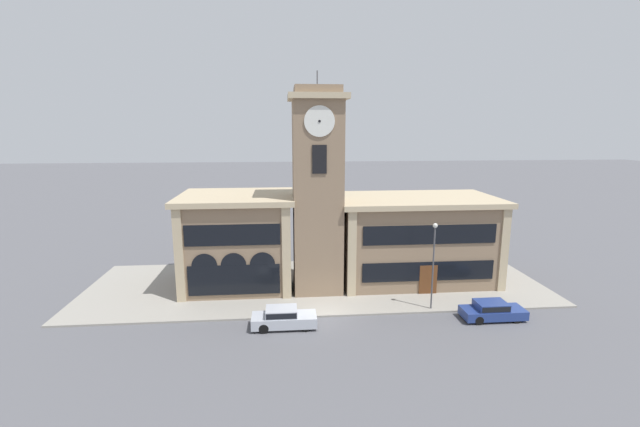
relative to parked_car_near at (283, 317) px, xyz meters
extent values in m
plane|color=#56565B|center=(2.97, 1.33, -0.75)|extent=(300.00, 300.00, 0.00)
cube|color=gray|center=(2.97, 8.01, -0.68)|extent=(39.72, 13.36, 0.15)
cube|color=#897056|center=(2.97, 6.92, 7.21)|extent=(3.99, 3.99, 15.93)
cube|color=tan|center=(2.97, 6.92, 15.40)|extent=(4.69, 4.69, 0.45)
cube|color=#897056|center=(2.97, 6.92, 15.93)|extent=(3.67, 3.67, 0.60)
cylinder|color=#4C4C51|center=(2.97, 6.92, 16.83)|extent=(0.10, 0.10, 1.20)
cylinder|color=silver|center=(2.97, 4.88, 13.51)|extent=(2.34, 0.10, 2.34)
cylinder|color=black|center=(2.97, 4.81, 13.51)|extent=(0.19, 0.04, 0.19)
cylinder|color=silver|center=(5.01, 6.92, 13.51)|extent=(0.10, 2.34, 2.34)
cylinder|color=black|center=(5.08, 6.92, 13.51)|extent=(0.04, 0.19, 0.19)
cube|color=black|center=(2.97, 4.89, 10.64)|extent=(1.12, 0.10, 2.20)
cube|color=#897056|center=(-3.87, 8.81, 3.09)|extent=(9.09, 7.76, 7.69)
cube|color=tan|center=(-3.87, 8.81, 7.16)|extent=(9.79, 8.46, 0.45)
cube|color=tan|center=(-8.07, 4.87, 3.09)|extent=(0.70, 0.16, 7.69)
cube|color=tan|center=(0.33, 4.87, 3.09)|extent=(0.70, 0.16, 7.69)
cube|color=black|center=(-3.87, 4.89, 4.79)|extent=(7.46, 0.10, 1.69)
cube|color=black|center=(-3.87, 4.89, 1.09)|extent=(7.27, 0.10, 2.46)
cylinder|color=black|center=(-6.14, 4.88, 2.32)|extent=(2.00, 0.06, 2.00)
cylinder|color=black|center=(-3.87, 4.88, 2.32)|extent=(2.00, 0.06, 2.00)
cylinder|color=black|center=(-1.60, 4.88, 2.32)|extent=(2.00, 0.06, 2.00)
cube|color=#897056|center=(12.05, 8.81, 2.88)|extent=(13.56, 7.76, 7.26)
cube|color=tan|center=(12.05, 8.81, 6.73)|extent=(14.26, 8.46, 0.45)
cube|color=tan|center=(5.61, 4.87, 2.88)|extent=(0.70, 0.16, 7.26)
cube|color=tan|center=(18.48, 4.87, 2.88)|extent=(0.70, 0.16, 7.26)
cube|color=black|center=(12.05, 4.89, 4.47)|extent=(11.12, 0.10, 1.60)
cube|color=#5B3319|center=(12.05, 4.88, 0.55)|extent=(1.50, 0.12, 2.61)
cube|color=black|center=(12.05, 4.89, 1.34)|extent=(11.12, 0.10, 1.63)
cube|color=#B2B7C1|center=(0.06, 0.00, -0.20)|extent=(4.53, 1.78, 0.73)
cube|color=#B2B7C1|center=(-0.12, 0.00, 0.43)|extent=(2.18, 1.59, 0.52)
cube|color=black|center=(-0.12, 0.00, 0.43)|extent=(2.09, 1.63, 0.39)
cylinder|color=black|center=(1.46, 0.78, -0.42)|extent=(0.67, 0.22, 0.67)
cylinder|color=black|center=(1.46, -0.77, -0.42)|extent=(0.67, 0.22, 0.67)
cylinder|color=black|center=(-1.34, 0.77, -0.42)|extent=(0.67, 0.22, 0.67)
cylinder|color=black|center=(-1.34, -0.78, -0.42)|extent=(0.67, 0.22, 0.67)
cube|color=navy|center=(15.28, 0.00, -0.25)|extent=(4.56, 1.83, 0.65)
cube|color=navy|center=(15.10, 0.00, 0.33)|extent=(2.19, 1.64, 0.52)
cube|color=black|center=(15.10, 0.00, 0.33)|extent=(2.10, 1.67, 0.39)
cylinder|color=black|center=(16.69, 0.80, -0.43)|extent=(0.64, 0.22, 0.64)
cylinder|color=black|center=(16.70, -0.79, -0.43)|extent=(0.64, 0.22, 0.64)
cylinder|color=black|center=(13.87, 0.79, -0.43)|extent=(0.64, 0.22, 0.64)
cylinder|color=black|center=(13.88, -0.80, -0.43)|extent=(0.64, 0.22, 0.64)
cylinder|color=#4C4C51|center=(11.31, 1.90, 2.57)|extent=(0.12, 0.12, 6.35)
sphere|color=silver|center=(11.31, 1.90, 5.93)|extent=(0.36, 0.36, 0.36)
camera|label=1|loc=(0.13, -27.99, 12.99)|focal=24.00mm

